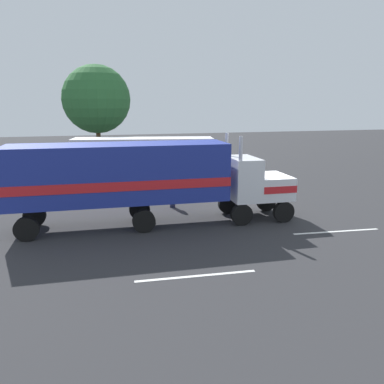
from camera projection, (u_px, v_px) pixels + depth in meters
name	position (u px, v px, depth m)	size (l,w,h in m)	color
ground_plane	(267.00, 215.00, 21.18)	(120.00, 120.00, 0.00)	#2D2D30
lane_stripe_near	(336.00, 232.00, 18.38)	(4.40, 0.16, 0.01)	silver
lane_stripe_mid	(196.00, 276.00, 13.61)	(4.40, 0.16, 0.01)	silver
semi_truck	(143.00, 176.00, 18.81)	(14.26, 3.11, 4.50)	silver
person_bystander	(172.00, 193.00, 22.53)	(0.36, 0.47, 1.63)	#2D3347
parked_bus	(144.00, 155.00, 30.39)	(11.28, 4.50, 3.40)	silver
parked_car	(5.00, 173.00, 29.66)	(4.66, 2.59, 1.57)	black
tree_left	(96.00, 99.00, 37.32)	(6.63, 6.63, 9.80)	brown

